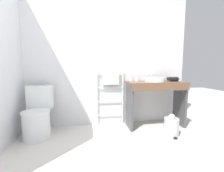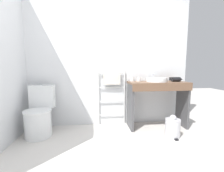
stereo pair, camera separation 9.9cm
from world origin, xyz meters
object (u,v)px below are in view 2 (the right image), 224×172
cup_near_wall (132,79)px  toilet (39,116)px  sink_basin (157,80)px  towel_radiator (112,87)px  trash_bin (173,127)px  cup_near_edge (139,79)px  hair_dryer (176,79)px

cup_near_wall → toilet: bearing=-170.6°
sink_basin → towel_radiator: bearing=164.8°
towel_radiator → trash_bin: bearing=-35.1°
sink_basin → cup_near_wall: 0.44m
towel_radiator → cup_near_edge: bearing=-9.7°
trash_bin → cup_near_edge: bearing=126.5°
toilet → towel_radiator: bearing=15.0°
toilet → cup_near_edge: cup_near_edge is taller
toilet → towel_radiator: towel_radiator is taller
toilet → cup_near_wall: bearing=9.4°
sink_basin → trash_bin: sink_basin is taller
cup_near_edge → hair_dryer: bearing=-11.6°
towel_radiator → hair_dryer: (1.16, -0.22, 0.15)m
towel_radiator → hair_dryer: towel_radiator is taller
toilet → cup_near_wall: cup_near_wall is taller
toilet → cup_near_wall: 1.72m
hair_dryer → trash_bin: size_ratio=0.56×
cup_near_edge → trash_bin: (0.41, -0.55, -0.73)m
sink_basin → hair_dryer: 0.37m
toilet → cup_near_wall: (1.60, 0.27, 0.57)m
cup_near_wall → hair_dryer: hair_dryer is taller
cup_near_wall → cup_near_edge: (0.12, -0.02, -0.00)m
towel_radiator → hair_dryer: 1.18m
sink_basin → cup_near_wall: cup_near_wall is taller
cup_near_wall → trash_bin: (0.53, -0.57, -0.73)m
toilet → trash_bin: bearing=-8.2°
cup_near_edge → hair_dryer: 0.67m
hair_dryer → trash_bin: bearing=-121.3°
sink_basin → cup_near_edge: 0.32m
towel_radiator → sink_basin: 0.83m
toilet → trash_bin: size_ratio=2.24×
sink_basin → cup_near_wall: bearing=159.6°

